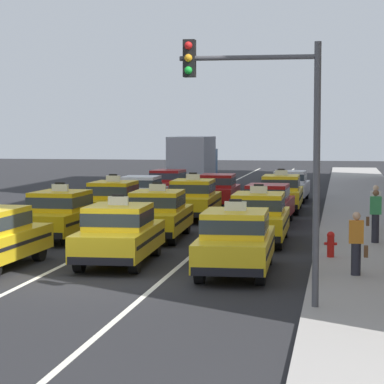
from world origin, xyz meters
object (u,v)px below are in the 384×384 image
(taxi_left_third, at_px, (114,201))
(pedestrian_by_storefront, at_px, (375,216))
(taxi_center_third, at_px, (193,198))
(sedan_left_fourth, at_px, (141,192))
(box_truck_left_sixth, at_px, (194,160))
(taxi_right_second, at_px, (259,217))
(taxi_center_nearest, at_px, (119,233))
(sedan_right_fifth, at_px, (290,185))
(taxi_left_second, at_px, (61,214))
(taxi_center_second, at_px, (158,214))
(pedestrian_mid_block, at_px, (357,244))
(fire_hydrant, at_px, (331,243))
(sedan_left_fifth, at_px, (168,183))
(pedestrian_trailing, at_px, (375,208))
(traffic_light_pole, at_px, (269,126))
(sedan_center_fourth, at_px, (218,189))
(sedan_right_third, at_px, (268,203))
(taxi_right_fourth, at_px, (281,192))
(taxi_right_nearest, at_px, (236,240))

(taxi_left_third, bearing_deg, pedestrian_by_storefront, -28.16)
(taxi_center_third, bearing_deg, sedan_left_fourth, 131.32)
(box_truck_left_sixth, height_order, taxi_right_second, box_truck_left_sixth)
(taxi_center_nearest, bearing_deg, box_truck_left_sixth, 95.96)
(sedan_right_fifth, bearing_deg, taxi_left_third, -119.36)
(taxi_left_second, bearing_deg, taxi_center_third, 64.67)
(taxi_left_second, xyz_separation_m, taxi_center_second, (3.21, 0.67, 0.00))
(pedestrian_mid_block, bearing_deg, taxi_left_third, 129.09)
(box_truck_left_sixth, relative_size, fire_hydrant, 9.57)
(sedan_left_fourth, relative_size, sedan_left_fifth, 0.99)
(sedan_left_fourth, relative_size, pedestrian_mid_block, 2.75)
(pedestrian_trailing, xyz_separation_m, traffic_light_pole, (-2.68, -13.20, 2.85))
(box_truck_left_sixth, height_order, pedestrian_mid_block, box_truck_left_sixth)
(taxi_left_second, bearing_deg, traffic_light_pole, -52.04)
(sedan_left_fourth, height_order, taxi_center_nearest, taxi_center_nearest)
(taxi_left_third, xyz_separation_m, sedan_left_fourth, (-0.12, 5.18, -0.03))
(sedan_left_fifth, distance_m, sedan_center_fourth, 5.00)
(sedan_center_fourth, xyz_separation_m, sedan_right_third, (3.01, -6.90, 0.00))
(taxi_left_second, xyz_separation_m, pedestrian_by_storefront, (10.42, -0.05, 0.12))
(taxi_center_second, bearing_deg, box_truck_left_sixth, 97.10)
(sedan_left_fifth, relative_size, pedestrian_mid_block, 2.77)
(sedan_left_fifth, bearing_deg, taxi_center_nearest, -81.98)
(pedestrian_mid_block, distance_m, pedestrian_trailing, 9.33)
(taxi_center_third, height_order, fire_hydrant, taxi_center_third)
(sedan_center_fourth, xyz_separation_m, traffic_light_pole, (4.38, -22.85, 2.97))
(taxi_left_third, bearing_deg, sedan_left_fifth, 90.50)
(box_truck_left_sixth, height_order, taxi_center_second, box_truck_left_sixth)
(sedan_left_fourth, xyz_separation_m, taxi_right_fourth, (6.42, 0.49, 0.03))
(taxi_right_second, relative_size, fire_hydrant, 6.28)
(taxi_right_fourth, relative_size, pedestrian_mid_block, 2.90)
(pedestrian_by_storefront, bearing_deg, fire_hydrant, -112.29)
(sedan_left_fourth, relative_size, sedan_right_third, 0.99)
(sedan_center_fourth, bearing_deg, taxi_right_nearest, -80.26)
(pedestrian_by_storefront, bearing_deg, traffic_light_pole, -104.20)
(taxi_center_third, height_order, taxi_right_nearest, same)
(taxi_center_third, bearing_deg, box_truck_left_sixth, 99.87)
(taxi_right_second, distance_m, sedan_right_third, 5.60)
(sedan_right_fifth, bearing_deg, taxi_center_nearest, -99.27)
(taxi_center_third, xyz_separation_m, sedan_right_fifth, (3.44, 9.64, -0.03))
(taxi_right_second, bearing_deg, taxi_left_third, 141.26)
(sedan_left_fourth, bearing_deg, sedan_right_fifth, 43.45)
(sedan_center_fourth, distance_m, pedestrian_by_storefront, 14.56)
(pedestrian_mid_block, bearing_deg, sedan_right_fifth, 97.42)
(sedan_right_third, height_order, taxi_right_fourth, taxi_right_fourth)
(sedan_left_fifth, xyz_separation_m, fire_hydrant, (8.79, -19.93, -0.30))
(fire_hydrant, bearing_deg, sedan_left_fourth, 122.50)
(box_truck_left_sixth, distance_m, taxi_center_third, 18.44)
(sedan_left_fifth, bearing_deg, taxi_center_third, -72.40)
(sedan_right_third, distance_m, pedestrian_trailing, 4.90)
(sedan_left_fifth, xyz_separation_m, taxi_center_second, (2.93, -15.92, 0.03))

